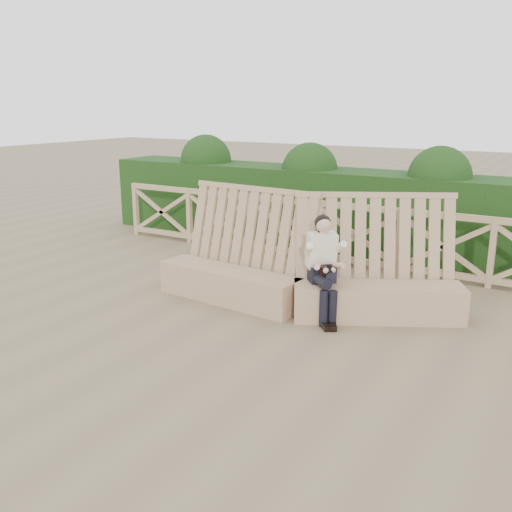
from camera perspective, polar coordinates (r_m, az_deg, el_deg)
The scene contains 5 objects.
ground at distance 6.98m, azimuth -0.68°, elevation -8.05°, with size 60.00×60.00×0.00m, color brown.
bench at distance 7.82m, azimuth 4.62°, elevation -2.36°, with size 4.24×1.71×1.60m.
woman at distance 7.40m, azimuth 6.77°, elevation -0.71°, with size 0.70×0.78×1.36m.
guardrail at distance 9.82m, azimuth 10.10°, elevation 1.97°, with size 10.10×0.09×1.10m.
hedge at distance 10.89m, azimuth 12.44°, elevation 4.19°, with size 12.00×1.20×1.50m, color black.
Camera 1 is at (3.38, -5.46, 2.74)m, focal length 40.00 mm.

